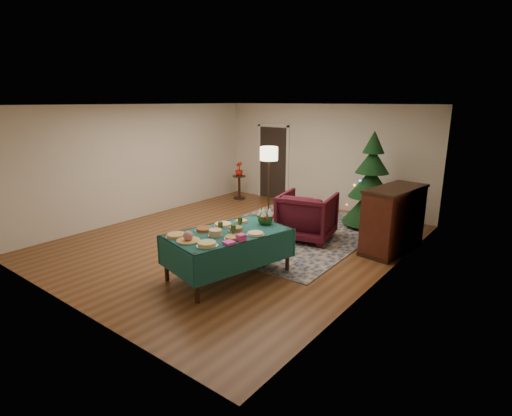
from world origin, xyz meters
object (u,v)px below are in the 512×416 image
Objects in this scene: side_table at (239,187)px; gift_box at (241,238)px; armchair at (307,214)px; floor_lamp at (269,158)px; piano at (393,220)px; potted_plant at (239,172)px; christmas_tree at (371,185)px; buffet_table at (228,241)px.

gift_box is at bearing -49.50° from side_table.
armchair reaches higher than gift_box.
floor_lamp is 1.15× the size of piano.
potted_plant is (0.00, 0.00, 0.46)m from side_table.
floor_lamp is 0.80× the size of christmas_tree.
piano is (1.62, 0.42, 0.07)m from armchair.
piano is (0.94, -1.15, -0.37)m from christmas_tree.
christmas_tree is (4.06, -0.28, 0.18)m from potted_plant.
piano reaches higher than side_table.
gift_box is at bearing -49.50° from potted_plant.
piano is (5.00, -1.43, 0.27)m from side_table.
christmas_tree is at bearing 129.21° from piano.
armchair reaches higher than potted_plant.
buffet_table is at bearing -51.71° from side_table.
armchair is at bearing 97.88° from gift_box.
floor_lamp reaches higher than side_table.
piano is at bearing 58.53° from buffet_table.
armchair is 1.76m from christmas_tree.
floor_lamp is 2.46m from side_table.
armchair is (-0.35, 2.52, -0.26)m from gift_box.
potted_plant is at bearing 149.13° from floor_lamp.
gift_box is at bearing -94.65° from christmas_tree.
side_table is at bearing 149.13° from floor_lamp.
armchair is 0.62× the size of floor_lamp.
side_table is 4.12m from christmas_tree.
floor_lamp is at bearing 119.76° from gift_box.
side_table is at bearing 130.50° from gift_box.
side_table is at bearing -40.76° from armchair.
armchair is at bearing 88.25° from buffet_table.
side_table is 5.21m from piano.
buffet_table is at bearing 76.13° from armchair.
piano is (1.27, 2.94, -0.19)m from gift_box.
potted_plant reaches higher than gift_box.
gift_box is 4.10m from christmas_tree.
armchair is at bearing -165.52° from piano.
floor_lamp is at bearing -30.87° from side_table.
floor_lamp is 2.29m from potted_plant.
christmas_tree is (2.19, 0.84, -0.50)m from floor_lamp.
potted_plant is at bearing 130.50° from gift_box.
potted_plant is at bearing 128.29° from buffet_table.
christmas_tree is (4.06, -0.28, 0.64)m from side_table.
potted_plant reaches higher than side_table.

